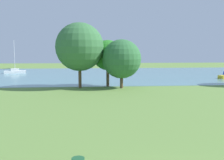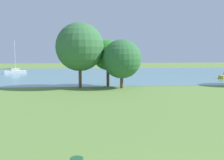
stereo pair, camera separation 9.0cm
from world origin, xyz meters
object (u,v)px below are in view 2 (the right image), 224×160
at_px(sailboat_white, 16,71).
at_px(tree_mid_shore, 108,55).
at_px(tree_west_near, 80,47).
at_px(sailboat_gray, 125,69).
at_px(tree_east_near, 122,59).

relative_size(sailboat_white, tree_mid_shore, 1.11).
distance_m(sailboat_white, tree_west_near, 30.23).
relative_size(sailboat_gray, tree_mid_shore, 0.98).
height_order(sailboat_gray, tree_west_near, tree_west_near).
bearing_deg(tree_east_near, tree_mid_shore, 127.78).
bearing_deg(sailboat_white, tree_west_near, -57.71).
height_order(sailboat_white, tree_west_near, tree_west_near).
relative_size(tree_mid_shore, tree_east_near, 1.00).
bearing_deg(tree_east_near, sailboat_white, 129.97).
xyz_separation_m(tree_west_near, tree_mid_shore, (4.09, 1.49, -1.21)).
relative_size(sailboat_gray, tree_east_near, 0.98).
height_order(sailboat_white, tree_mid_shore, sailboat_white).
bearing_deg(tree_mid_shore, tree_east_near, -52.22).
xyz_separation_m(sailboat_white, tree_west_near, (15.89, -25.15, 5.35)).
xyz_separation_m(sailboat_gray, tree_mid_shore, (-6.41, -28.73, 4.15)).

